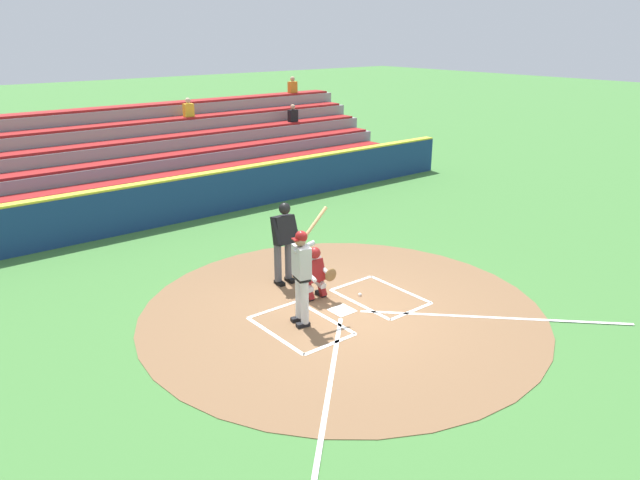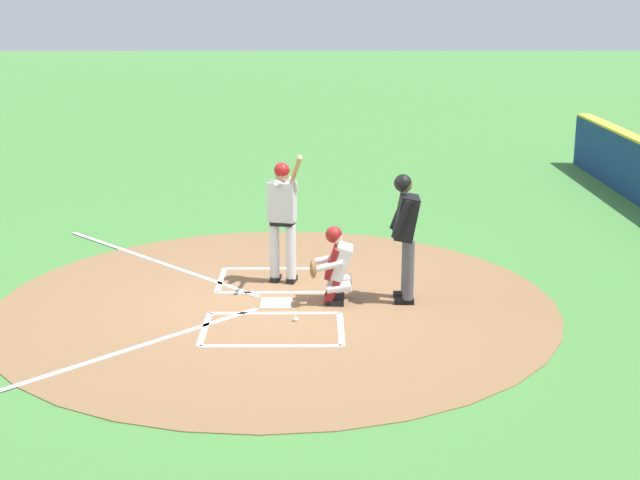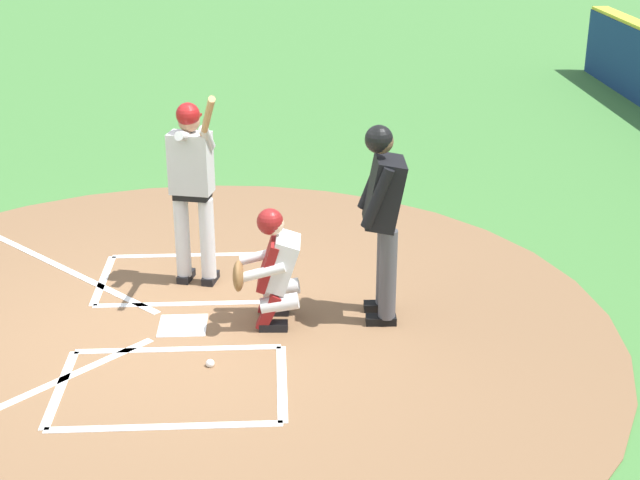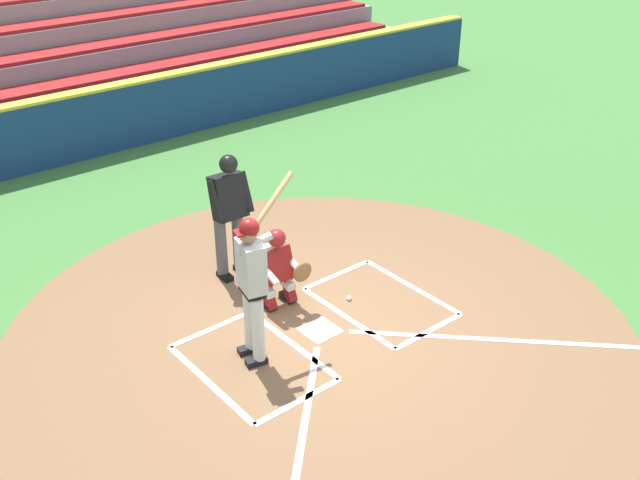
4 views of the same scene
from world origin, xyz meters
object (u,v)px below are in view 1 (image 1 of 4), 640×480
at_px(plate_umpire, 284,237).
at_px(baseball, 360,295).
at_px(batter, 302,270).
at_px(catcher, 315,271).

height_order(plate_umpire, baseball, plate_umpire).
distance_m(batter, plate_umpire, 1.96).
distance_m(batter, baseball, 2.01).
relative_size(batter, catcher, 1.88).
bearing_deg(baseball, batter, 7.47).
xyz_separation_m(catcher, plate_umpire, (0.06, -1.00, 0.49)).
relative_size(catcher, baseball, 15.27).
bearing_deg(baseball, plate_umpire, -61.52).
bearing_deg(plate_umpire, catcher, 93.57).
height_order(batter, plate_umpire, batter).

